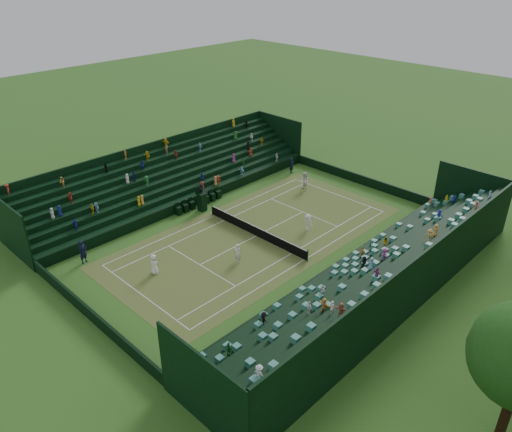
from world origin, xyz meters
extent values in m
plane|color=#366720|center=(0.00, 0.00, 0.00)|extent=(160.00, 160.00, 0.00)
cube|color=#356722|center=(0.00, 0.00, 0.01)|extent=(12.97, 26.77, 0.01)
cube|color=black|center=(0.00, 15.88, 0.50)|extent=(17.17, 0.20, 1.00)
cube|color=black|center=(0.00, -15.88, 0.50)|extent=(17.17, 0.20, 1.00)
cube|color=black|center=(8.48, 0.00, 0.50)|extent=(0.20, 31.77, 1.00)
cube|color=black|center=(-8.48, 0.00, 0.50)|extent=(0.20, 31.77, 1.00)
cube|color=black|center=(8.98, 0.00, 0.50)|extent=(0.80, 32.00, 1.00)
cube|color=black|center=(9.79, 0.00, 0.72)|extent=(0.80, 32.00, 1.45)
cube|color=black|center=(10.58, 0.00, 0.95)|extent=(0.80, 32.00, 1.90)
cube|color=black|center=(11.38, 0.00, 1.18)|extent=(0.80, 32.00, 2.35)
cube|color=black|center=(12.18, 0.00, 1.40)|extent=(0.80, 32.00, 2.80)
cube|color=black|center=(12.98, 0.00, 1.62)|extent=(0.80, 32.00, 3.25)
cube|color=black|center=(13.79, 0.00, 1.85)|extent=(0.80, 32.00, 3.70)
cube|color=black|center=(14.59, 0.00, 2.08)|extent=(0.80, 32.00, 4.15)
cube|color=black|center=(15.08, 0.00, 2.45)|extent=(0.20, 32.00, 4.90)
cube|color=black|center=(-8.98, 0.00, 0.50)|extent=(0.80, 32.00, 1.00)
cube|color=black|center=(-9.79, 0.00, 0.72)|extent=(0.80, 32.00, 1.45)
cube|color=black|center=(-10.58, 0.00, 0.95)|extent=(0.80, 32.00, 1.90)
cube|color=black|center=(-11.38, 0.00, 1.18)|extent=(0.80, 32.00, 2.35)
cube|color=black|center=(-12.18, 0.00, 1.40)|extent=(0.80, 32.00, 2.80)
cube|color=black|center=(-12.98, 0.00, 1.62)|extent=(0.80, 32.00, 3.25)
cube|color=black|center=(-13.79, 0.00, 1.85)|extent=(0.80, 32.00, 3.70)
cube|color=black|center=(-14.59, 0.00, 2.08)|extent=(0.80, 32.00, 4.15)
cube|color=black|center=(-15.08, 0.00, 2.45)|extent=(0.20, 32.00, 4.90)
cylinder|color=black|center=(-5.79, 0.00, 0.53)|extent=(0.10, 0.10, 1.06)
cylinder|color=black|center=(5.79, 0.00, 0.53)|extent=(0.10, 0.10, 1.06)
cube|color=black|center=(0.00, 0.00, 0.46)|extent=(11.57, 0.02, 0.86)
cube|color=white|center=(0.00, 0.00, 0.93)|extent=(11.57, 0.04, 0.07)
cylinder|color=black|center=(23.22, -5.70, 1.44)|extent=(0.50, 0.50, 2.87)
cube|color=black|center=(-7.16, -0.07, 0.86)|extent=(0.67, 0.67, 1.73)
cube|color=black|center=(-7.16, -0.07, 1.78)|extent=(0.86, 0.86, 0.10)
cube|color=black|center=(-7.50, -0.07, 2.11)|extent=(0.08, 0.86, 0.67)
imported|color=black|center=(-7.16, -0.07, 2.27)|extent=(0.42, 0.50, 0.89)
cube|color=black|center=(-8.09, -2.20, 0.40)|extent=(0.50, 0.50, 0.80)
cube|color=black|center=(-8.34, -2.20, 0.90)|extent=(0.06, 0.50, 0.50)
cube|color=black|center=(-8.09, -1.40, 0.40)|extent=(0.50, 0.50, 0.80)
cube|color=black|center=(-8.34, -1.40, 0.90)|extent=(0.06, 0.50, 0.50)
cube|color=black|center=(-8.09, -0.60, 0.40)|extent=(0.50, 0.50, 0.80)
cube|color=black|center=(-8.34, -0.60, 0.90)|extent=(0.06, 0.50, 0.50)
cube|color=black|center=(-8.09, 1.20, 0.40)|extent=(0.50, 0.50, 0.80)
cube|color=black|center=(-8.34, 1.20, 0.90)|extent=(0.06, 0.50, 0.50)
cube|color=black|center=(-8.09, 2.00, 0.40)|extent=(0.50, 0.50, 0.80)
cube|color=black|center=(-8.34, 2.00, 0.90)|extent=(0.06, 0.50, 0.50)
cube|color=black|center=(-8.09, 2.80, 0.40)|extent=(0.50, 0.50, 0.80)
cube|color=black|center=(-8.34, 2.80, 0.90)|extent=(0.06, 0.50, 0.50)
imported|color=white|center=(-1.58, -9.59, 0.84)|extent=(0.97, 0.83, 1.68)
imported|color=white|center=(1.84, -3.96, 0.84)|extent=(0.69, 0.54, 1.68)
imported|color=white|center=(-3.10, 10.38, 0.99)|extent=(1.12, 0.97, 1.98)
imported|color=white|center=(2.53, 4.01, 0.78)|extent=(1.05, 0.66, 1.57)
imported|color=black|center=(-7.08, 12.96, 0.89)|extent=(0.61, 0.75, 1.78)
imported|color=black|center=(-6.89, -12.63, 1.01)|extent=(0.66, 0.84, 2.02)
camera|label=1|loc=(26.46, -27.06, 22.06)|focal=35.00mm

